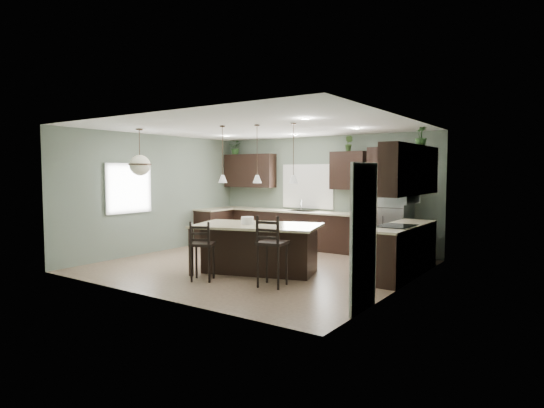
{
  "coord_description": "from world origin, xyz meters",
  "views": [
    {
      "loc": [
        5.45,
        -7.33,
        1.91
      ],
      "look_at": [
        0.1,
        0.4,
        1.25
      ],
      "focal_mm": 30.0,
      "sensor_mm": 36.0,
      "label": 1
    }
  ],
  "objects_px": {
    "serving_dish": "(247,220)",
    "bar_stool_right": "(272,251)",
    "plant_back_left": "(236,148)",
    "bar_stool_left": "(203,251)",
    "refrigerator": "(389,217)",
    "kitchen_island": "(257,249)"
  },
  "relations": [
    {
      "from": "kitchen_island",
      "to": "bar_stool_right",
      "type": "height_order",
      "value": "bar_stool_right"
    },
    {
      "from": "kitchen_island",
      "to": "serving_dish",
      "type": "height_order",
      "value": "serving_dish"
    },
    {
      "from": "refrigerator",
      "to": "bar_stool_right",
      "type": "distance_m",
      "value": 3.62
    },
    {
      "from": "refrigerator",
      "to": "serving_dish",
      "type": "bearing_deg",
      "value": -120.36
    },
    {
      "from": "bar_stool_left",
      "to": "kitchen_island",
      "type": "bearing_deg",
      "value": 39.32
    },
    {
      "from": "bar_stool_right",
      "to": "plant_back_left",
      "type": "bearing_deg",
      "value": 124.68
    },
    {
      "from": "refrigerator",
      "to": "bar_stool_right",
      "type": "relative_size",
      "value": 1.53
    },
    {
      "from": "serving_dish",
      "to": "bar_stool_right",
      "type": "distance_m",
      "value": 1.25
    },
    {
      "from": "serving_dish",
      "to": "bar_stool_right",
      "type": "height_order",
      "value": "bar_stool_right"
    },
    {
      "from": "serving_dish",
      "to": "bar_stool_left",
      "type": "xyz_separation_m",
      "value": [
        -0.23,
        -0.98,
        -0.46
      ]
    },
    {
      "from": "bar_stool_right",
      "to": "plant_back_left",
      "type": "relative_size",
      "value": 3.18
    },
    {
      "from": "refrigerator",
      "to": "serving_dish",
      "type": "distance_m",
      "value": 3.38
    },
    {
      "from": "bar_stool_left",
      "to": "bar_stool_right",
      "type": "xyz_separation_m",
      "value": [
        1.25,
        0.36,
        0.07
      ]
    },
    {
      "from": "refrigerator",
      "to": "bar_stool_left",
      "type": "distance_m",
      "value": 4.37
    },
    {
      "from": "refrigerator",
      "to": "bar_stool_right",
      "type": "height_order",
      "value": "refrigerator"
    },
    {
      "from": "kitchen_island",
      "to": "bar_stool_right",
      "type": "distance_m",
      "value": 1.08
    },
    {
      "from": "kitchen_island",
      "to": "bar_stool_right",
      "type": "bearing_deg",
      "value": -57.37
    },
    {
      "from": "kitchen_island",
      "to": "plant_back_left",
      "type": "relative_size",
      "value": 6.11
    },
    {
      "from": "kitchen_island",
      "to": "plant_back_left",
      "type": "xyz_separation_m",
      "value": [
        -2.99,
        3.04,
        2.13
      ]
    },
    {
      "from": "kitchen_island",
      "to": "serving_dish",
      "type": "xyz_separation_m",
      "value": [
        -0.19,
        -0.06,
        0.53
      ]
    },
    {
      "from": "bar_stool_left",
      "to": "refrigerator",
      "type": "bearing_deg",
      "value": 34.95
    },
    {
      "from": "refrigerator",
      "to": "plant_back_left",
      "type": "distance_m",
      "value": 4.81
    }
  ]
}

